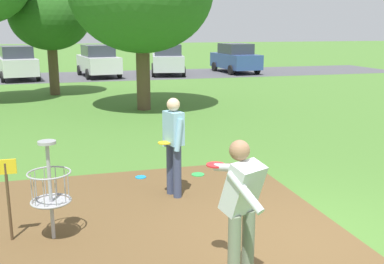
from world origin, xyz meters
TOP-DOWN VIEW (x-y plane):
  - ground_plane at (0.00, 0.00)m, footprint 160.00×160.00m
  - dirt_tee_pad at (-1.99, 1.09)m, footprint 5.23×5.17m
  - disc_golf_basket at (-3.49, 0.98)m, footprint 0.98×0.58m
  - player_foreground_watching at (-1.45, 2.12)m, footprint 0.44×0.50m
  - player_throwing at (-1.42, -0.90)m, footprint 0.49×1.17m
  - frisbee_near_basket at (-0.74, 3.08)m, footprint 0.26×0.26m
  - frisbee_by_tee at (-4.59, 4.72)m, footprint 0.26×0.26m
  - frisbee_mid_grass at (-1.86, 3.22)m, footprint 0.21×0.21m
  - tree_near_left at (-3.65, 15.29)m, footprint 3.36×3.36m
  - parking_lot_strip at (0.00, 22.66)m, footprint 36.00×6.00m
  - parked_car_leftmost at (-5.74, 22.03)m, footprint 2.56×4.46m
  - parked_car_center_left at (-1.28, 22.26)m, footprint 2.43×4.42m
  - parked_car_center_right at (2.91, 22.40)m, footprint 2.52×4.45m
  - parked_car_rightmost at (7.36, 22.43)m, footprint 2.22×4.32m

SIDE VIEW (x-z plane):
  - ground_plane at x=0.00m, z-range 0.00..0.00m
  - parking_lot_strip at x=0.00m, z-range 0.00..0.01m
  - dirt_tee_pad at x=-1.99m, z-range 0.00..0.01m
  - frisbee_near_basket at x=-0.74m, z-range 0.00..0.02m
  - frisbee_by_tee at x=-4.59m, z-range 0.00..0.02m
  - frisbee_mid_grass at x=-1.86m, z-range 0.00..0.02m
  - disc_golf_basket at x=-3.49m, z-range 0.06..1.45m
  - parked_car_leftmost at x=-5.74m, z-range 0.00..1.84m
  - parked_car_center_left at x=-1.28m, z-range 0.00..1.84m
  - parked_car_center_right at x=2.91m, z-range 0.00..1.84m
  - parked_car_rightmost at x=7.36m, z-range 0.00..1.84m
  - player_foreground_watching at x=-1.45m, z-range 0.11..1.82m
  - player_throwing at x=-1.42m, z-range 0.13..1.84m
  - tree_near_left at x=-3.65m, z-range 0.92..5.67m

